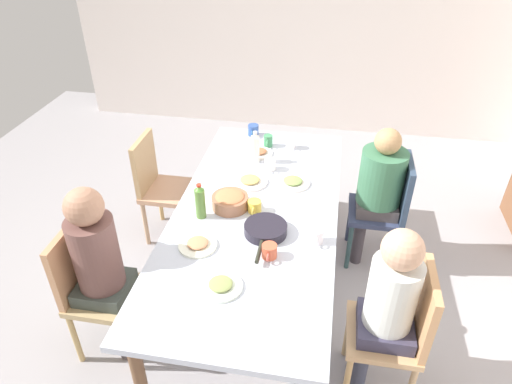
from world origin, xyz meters
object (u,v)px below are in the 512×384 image
(dining_table, at_px, (256,220))
(plate_2, at_px, (198,244))
(chair_2, at_px, (400,327))
(serving_pan, at_px, (265,230))
(chair_3, at_px, (159,183))
(bottle_1, at_px, (200,202))
(chair_0, at_px, (92,285))
(chair_1, at_px, (387,205))
(cup_0, at_px, (317,236))
(person_1, at_px, (379,184))
(cup_2, at_px, (270,165))
(cup_3, at_px, (291,143))
(plate_3, at_px, (221,285))
(cup_5, at_px, (254,206))
(plate_0, at_px, (250,181))
(plate_4, at_px, (293,182))
(cup_1, at_px, (268,141))
(person_2, at_px, (388,302))
(person_0, at_px, (100,261))
(bottle_0, at_px, (255,148))
(plate_1, at_px, (259,153))
(bowl_0, at_px, (230,201))
(cup_6, at_px, (253,130))
(cup_4, at_px, (269,251))

(dining_table, height_order, plate_2, plate_2)
(chair_2, height_order, serving_pan, chair_2)
(chair_3, relative_size, bottle_1, 3.69)
(bottle_1, bearing_deg, chair_0, -50.94)
(bottle_1, bearing_deg, chair_1, 119.40)
(cup_0, bearing_deg, person_1, 153.55)
(cup_0, distance_m, cup_2, 0.86)
(plate_2, relative_size, cup_3, 2.03)
(plate_3, bearing_deg, serving_pan, 161.67)
(plate_3, bearing_deg, plate_2, -144.63)
(serving_pan, bearing_deg, cup_2, -173.50)
(cup_2, xyz_separation_m, cup_5, (0.53, -0.02, -0.00))
(chair_1, bearing_deg, bottle_1, -60.60)
(plate_0, bearing_deg, person_1, 105.38)
(cup_5, bearing_deg, cup_2, 177.70)
(person_1, xyz_separation_m, plate_4, (0.21, -0.61, 0.08))
(cup_1, xyz_separation_m, bottle_1, (1.00, -0.27, 0.07))
(person_2, bearing_deg, plate_4, -147.14)
(bottle_1, bearing_deg, plate_0, 152.59)
(person_0, xyz_separation_m, cup_3, (-1.46, 0.93, 0.09))
(cup_0, distance_m, bottle_0, 1.01)
(person_0, bearing_deg, chair_3, -175.45)
(plate_1, relative_size, bottle_1, 0.84)
(plate_0, height_order, cup_5, cup_5)
(bowl_0, bearing_deg, cup_2, 160.17)
(chair_0, relative_size, cup_3, 8.10)
(dining_table, bearing_deg, cup_2, 178.77)
(person_2, xyz_separation_m, plate_0, (-0.91, -0.91, 0.08))
(chair_2, relative_size, bottle_1, 3.69)
(chair_0, xyz_separation_m, bowl_0, (-0.59, 0.73, 0.30))
(cup_6, bearing_deg, cup_5, 10.84)
(cup_4, xyz_separation_m, bottle_1, (-0.30, -0.48, 0.07))
(dining_table, height_order, chair_3, chair_3)
(chair_0, distance_m, chair_3, 1.16)
(bottle_1, bearing_deg, person_1, 121.30)
(cup_4, bearing_deg, plate_3, -37.32)
(serving_pan, bearing_deg, plate_1, -168.07)
(plate_0, xyz_separation_m, bowl_0, (0.31, -0.07, 0.04))
(cup_4, bearing_deg, serving_pan, -164.87)
(dining_table, distance_m, chair_2, 1.09)
(chair_3, height_order, cup_1, chair_3)
(chair_2, distance_m, cup_6, 2.00)
(cup_2, height_order, cup_4, cup_2)
(cup_1, bearing_deg, bottle_0, -12.59)
(plate_4, bearing_deg, cup_2, -131.05)
(dining_table, relative_size, plate_4, 9.59)
(dining_table, distance_m, cup_5, 0.11)
(plate_4, height_order, cup_2, cup_2)
(person_0, xyz_separation_m, plate_2, (-0.18, 0.54, 0.05))
(person_2, bearing_deg, person_0, -90.00)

